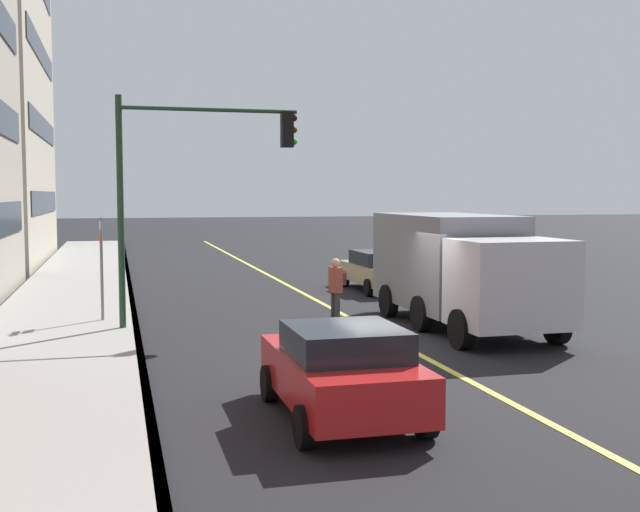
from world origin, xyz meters
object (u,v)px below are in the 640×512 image
(car_red, at_px, (342,370))
(street_sign_post, at_px, (101,262))
(truck_gray, at_px, (460,267))
(car_tan, at_px, (382,270))
(pedestrian_with_backpack, at_px, (336,286))
(traffic_light_mast, at_px, (190,171))

(car_red, height_order, street_sign_post, street_sign_post)
(car_red, height_order, truck_gray, truck_gray)
(car_tan, distance_m, pedestrian_with_backpack, 7.68)
(pedestrian_with_backpack, distance_m, street_sign_post, 6.16)
(car_tan, distance_m, street_sign_post, 10.91)
(truck_gray, xyz_separation_m, street_sign_post, (2.61, 8.94, 0.09))
(car_tan, height_order, pedestrian_with_backpack, pedestrian_with_backpack)
(car_red, xyz_separation_m, traffic_light_mast, (8.41, 1.47, 3.27))
(pedestrian_with_backpack, relative_size, street_sign_post, 0.63)
(car_tan, height_order, truck_gray, truck_gray)
(car_tan, distance_m, truck_gray, 7.87)
(car_tan, xyz_separation_m, car_red, (-14.95, 5.86, 0.00))
(pedestrian_with_backpack, xyz_separation_m, street_sign_post, (1.57, 5.92, 0.63))
(street_sign_post, bearing_deg, pedestrian_with_backpack, -104.82)
(street_sign_post, bearing_deg, traffic_light_mast, -121.19)
(pedestrian_with_backpack, xyz_separation_m, traffic_light_mast, (0.23, 3.71, 2.98))
(car_red, bearing_deg, street_sign_post, 20.69)
(street_sign_post, bearing_deg, truck_gray, -106.25)
(car_tan, distance_m, traffic_light_mast, 10.35)
(car_tan, height_order, car_red, car_red)
(truck_gray, relative_size, street_sign_post, 2.45)
(car_tan, distance_m, car_red, 16.06)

